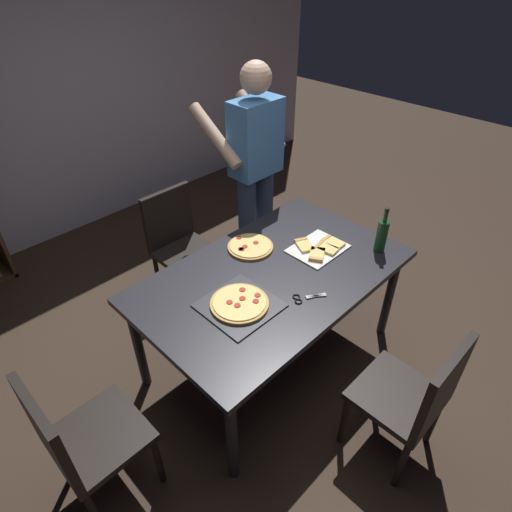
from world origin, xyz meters
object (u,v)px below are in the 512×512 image
Objects in this scene: person_serving_pizza at (254,166)px; kitchen_scissors at (304,298)px; second_pizza_plain at (250,247)px; wine_bottle at (382,235)px; chair_near_camera at (415,396)px; pepperoni_pizza_on_tray at (240,304)px; dining_table at (273,282)px; chair_far_side at (179,240)px; chair_left_end at (79,439)px.

person_serving_pizza is 1.27m from kitchen_scissors.
kitchen_scissors is 0.58m from second_pizza_plain.
person_serving_pizza is 5.54× the size of wine_bottle.
chair_near_camera is 2.85× the size of wine_bottle.
pepperoni_pizza_on_tray is 0.55m from second_pizza_plain.
wine_bottle is (0.66, -0.33, 0.19)m from dining_table.
wine_bottle reaches higher than chair_near_camera.
wine_bottle is at bearing -26.44° from dining_table.
person_serving_pizza is (0.61, 0.77, 0.32)m from dining_table.
wine_bottle is at bearing -3.82° from kitchen_scissors.
person_serving_pizza is at bearing 58.05° from kitchen_scissors.
chair_near_camera is at bearing -90.00° from dining_table.
pepperoni_pizza_on_tray is 1.04m from wine_bottle.
kitchen_scissors is 0.64× the size of second_pizza_plain.
dining_table is 0.31m from second_pizza_plain.
dining_table is at bearing -128.24° from person_serving_pizza.
wine_bottle is (0.66, -1.32, 0.36)m from chair_far_side.
kitchen_scissors is at bearing -102.95° from second_pizza_plain.
chair_left_end is at bearing 143.00° from chair_near_camera.
chair_left_end is at bearing -158.14° from person_serving_pizza.
dining_table is 4.33× the size of pepperoni_pizza_on_tray.
chair_far_side is 1.30m from kitchen_scissors.
second_pizza_plain is at bearing 73.77° from dining_table.
dining_table is 0.36m from pepperoni_pizza_on_tray.
kitchen_scissors is at bearing -12.37° from chair_left_end.
wine_bottle reaches higher than kitchen_scissors.
dining_table is 1.33m from chair_left_end.
person_serving_pizza is 1.29m from pepperoni_pizza_on_tray.
person_serving_pizza reaches higher than chair_far_side.
chair_left_end is 1.33m from kitchen_scissors.
chair_left_end is (-1.32, -0.99, 0.00)m from chair_far_side.
chair_far_side is 0.76m from second_pizza_plain.
wine_bottle is 0.84m from second_pizza_plain.
chair_left_end is at bearing 167.63° from kitchen_scissors.
kitchen_scissors is at bearing 93.74° from chair_near_camera.
chair_near_camera is 0.76m from kitchen_scissors.
pepperoni_pizza_on_tray is (-0.35, -0.07, 0.08)m from dining_table.
chair_far_side reaches higher than second_pizza_plain.
chair_left_end is 2.14m from person_serving_pizza.
chair_left_end is 0.51× the size of person_serving_pizza.
chair_left_end reaches higher than dining_table.
pepperoni_pizza_on_tray is at bearing -169.22° from dining_table.
chair_near_camera is 3.00× the size of second_pizza_plain.
wine_bottle reaches higher than dining_table.
chair_far_side reaches higher than pepperoni_pizza_on_tray.
person_serving_pizza reaches higher than chair_near_camera.
person_serving_pizza reaches higher than kitchen_scissors.
second_pizza_plain reaches higher than dining_table.
second_pizza_plain is (0.08, 1.28, 0.25)m from chair_near_camera.
dining_table is at bearing 80.50° from kitchen_scissors.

